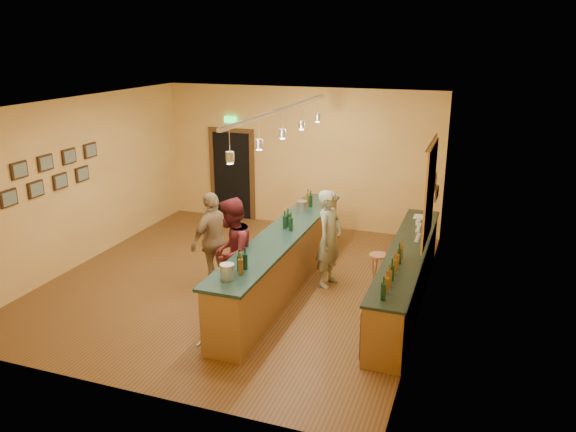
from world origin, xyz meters
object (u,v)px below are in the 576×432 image
(customer_b, at_px, (214,240))
(bar_stool, at_px, (378,262))
(tasting_bar, at_px, (283,256))
(bartender, at_px, (329,239))
(customer_a, at_px, (232,253))
(back_counter, at_px, (406,275))

(customer_b, relative_size, bar_stool, 2.61)
(tasting_bar, xyz_separation_m, bar_stool, (1.59, 0.51, -0.09))
(bartender, height_order, customer_a, customer_a)
(customer_a, xyz_separation_m, bar_stool, (2.13, 1.39, -0.40))
(customer_b, xyz_separation_m, bar_stool, (2.77, 0.79, -0.35))
(bartender, distance_m, customer_b, 2.03)
(customer_a, xyz_separation_m, customer_b, (-0.63, 0.61, -0.05))
(tasting_bar, distance_m, customer_a, 1.09)
(tasting_bar, distance_m, customer_b, 1.24)
(customer_a, bearing_deg, bartender, 132.05)
(tasting_bar, bearing_deg, back_counter, 4.91)
(tasting_bar, height_order, customer_b, customer_b)
(back_counter, height_order, bartender, bartender)
(tasting_bar, relative_size, customer_b, 2.96)
(back_counter, relative_size, bartender, 2.61)
(tasting_bar, bearing_deg, bartender, 31.03)
(bartender, xyz_separation_m, customer_a, (-1.26, -1.32, 0.04))
(tasting_bar, height_order, customer_a, customer_a)
(tasting_bar, xyz_separation_m, customer_a, (-0.55, -0.89, 0.31))
(back_counter, bearing_deg, customer_a, -158.09)
(back_counter, bearing_deg, bar_stool, 148.24)
(bartender, distance_m, bar_stool, 0.95)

